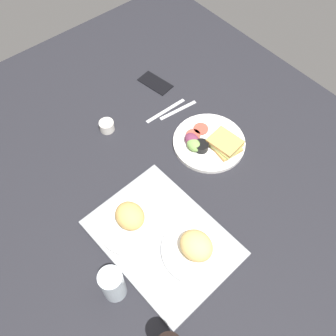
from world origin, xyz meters
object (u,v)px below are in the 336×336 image
bread_plate_far (130,220)px  plate_with_salad (210,142)px  bread_plate_near (196,248)px  espresso_cup (107,126)px  serving_tray (163,238)px  fork (178,110)px  knife (166,111)px  cell_phone (155,83)px  drinking_glass (113,284)px

bread_plate_far → plate_with_salad: size_ratio=0.80×
bread_plate_near → espresso_cup: size_ratio=3.82×
serving_tray → bread_plate_far: size_ratio=2.07×
espresso_cup → fork: size_ratio=0.33×
espresso_cup → knife: 24.45cm
serving_tray → bread_plate_near: (-10.09, -4.85, 3.80)cm
bread_plate_far → cell_phone: size_ratio=1.51×
serving_tray → knife: (41.38, -35.62, -0.55)cm
bread_plate_near → cell_phone: 76.18cm
drinking_glass → fork: size_ratio=0.80×
serving_tray → plate_with_salad: 41.21cm
espresso_cup → cell_phone: bearing=-75.7°
serving_tray → fork: bearing=-45.9°
bread_plate_far → knife: bread_plate_far is taller
fork → cell_phone: cell_phone is taller
bread_plate_near → fork: size_ratio=1.26×
plate_with_salad → drinking_glass: drinking_glass is taller
bread_plate_far → fork: size_ratio=1.28×
serving_tray → bread_plate_far: bread_plate_far is taller
drinking_glass → plate_with_salad: bearing=-69.9°
cell_phone → bread_plate_far: bearing=124.4°
cell_phone → bread_plate_near: bearing=140.7°
espresso_cup → fork: bearing=-110.5°
knife → drinking_glass: bearing=39.2°
serving_tray → fork: (38.38, -39.62, -0.55)cm
bread_plate_far → knife: bearing=-52.4°
fork → knife: same height
bread_plate_far → fork: 52.73cm
plate_with_salad → drinking_glass: bearing=110.1°
bread_plate_near → espresso_cup: bearing=-7.3°
plate_with_salad → bread_plate_near: bearing=130.7°
bread_plate_near → cell_phone: bread_plate_near is taller
serving_tray → espresso_cup: size_ratio=8.04×
serving_tray → fork: 55.16cm
cell_phone → serving_tray: bearing=133.2°
bread_plate_near → knife: size_ratio=1.12×
serving_tray → bread_plate_far: (10.25, 4.79, 3.51)cm
serving_tray → bread_plate_near: bearing=-154.3°
serving_tray → knife: size_ratio=2.37×
drinking_glass → cell_phone: 87.24cm
bread_plate_far → knife: 51.17cm
drinking_glass → fork: bearing=-55.3°
serving_tray → knife: 54.60cm
serving_tray → cell_phone: 70.26cm
bread_plate_near → knife: bread_plate_near is taller
fork → cell_phone: bearing=-91.6°
plate_with_salad → drinking_glass: (-21.30, 58.25, 5.01)cm
plate_with_salad → knife: size_ratio=1.42×
espresso_cup → cell_phone: espresso_cup is taller
fork → plate_with_salad: bearing=89.9°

